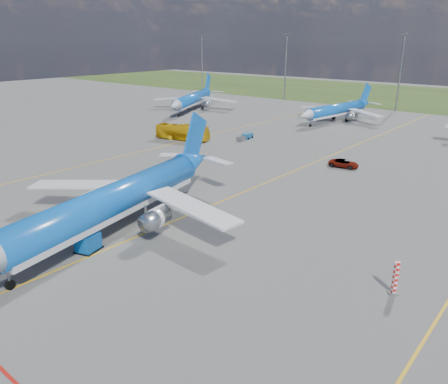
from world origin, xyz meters
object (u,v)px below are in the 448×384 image
Objects in this scene: bg_jet_nnw at (335,121)px; main_airliner at (116,232)px; warning_post at (396,278)px; bg_jet_nw at (193,110)px; uld_container at (88,242)px; baggage_tug_c at (245,137)px; apron_bus at (182,132)px; service_car_a at (188,153)px; service_car_b at (344,163)px.

bg_jet_nnw is 82.10m from main_airliner.
warning_post is 105.20m from bg_jet_nw.
baggage_tug_c is at bearing 92.85° from uld_container.
main_airliner reaches higher than bg_jet_nw.
bg_jet_nw is 43.69m from baggage_tug_c.
apron_bus reaches higher than uld_container.
main_airliner is at bearing -77.97° from service_car_a.
main_airliner reaches higher than service_car_a.
warning_post is 0.60× the size of service_car_b.
bg_jet_nw is at bearing 109.62° from uld_container.
uld_container is (14.56, -85.74, 0.91)m from bg_jet_nnw.
bg_jet_nnw is 2.79× the size of apron_bus.
bg_jet_nw is 0.91× the size of main_airliner.
main_airliner is at bearing 92.17° from uld_container.
bg_jet_nw is at bearing 141.16° from baggage_tug_c.
warning_post is 39.56m from service_car_b.
main_airliner reaches higher than uld_container.
bg_jet_nw is 3.11× the size of apron_bus.
bg_jet_nnw is at bearing 82.09° from uld_container.
warning_post is at bearing -53.74° from bg_jet_nnw.
main_airliner is 18.17× the size of uld_container.
baggage_tug_c is (-19.57, 52.64, -0.36)m from uld_container.
uld_container is 56.16m from baggage_tug_c.
service_car_b is (-20.63, 33.75, -0.81)m from warning_post.
apron_bus is (-28.17, 38.96, 1.68)m from main_airliner.
service_car_b reaches higher than service_car_a.
bg_jet_nnw is 45.07m from service_car_b.
bg_jet_nw is 16.62× the size of uld_container.
apron_bus reaches higher than service_car_a.
baggage_tug_c is (10.26, 9.03, -1.14)m from apron_bus.
bg_jet_nnw is 9.98× the size of service_car_a.
bg_jet_nnw reaches higher than uld_container.
main_airliner is 7.75× the size of baggage_tug_c.
service_car_b is at bearing -49.55° from bg_jet_nw.
service_car_a is 0.64× the size of baggage_tug_c.
uld_container is (1.67, -4.66, 0.91)m from main_airliner.
service_car_a is (37.89, -40.79, 0.58)m from bg_jet_nw.
main_airliner reaches higher than baggage_tug_c.
apron_bus is 14.19m from service_car_a.
warning_post is at bearing 6.59° from uld_container.
warning_post reaches higher than uld_container.
baggage_tug_c is at bearing 139.20° from warning_post.
baggage_tug_c is (37.43, -22.54, 0.54)m from bg_jet_nw.
bg_jet_nw reaches higher than apron_bus.
warning_post is at bearing -48.57° from baggage_tug_c.
main_airliner is at bearing -77.31° from baggage_tug_c.
main_airliner is 42.14m from service_car_b.
service_car_a is at bearing -96.32° from baggage_tug_c.
uld_container is (57.00, -75.18, 0.91)m from bg_jet_nw.
warning_post is 51.41m from service_car_a.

